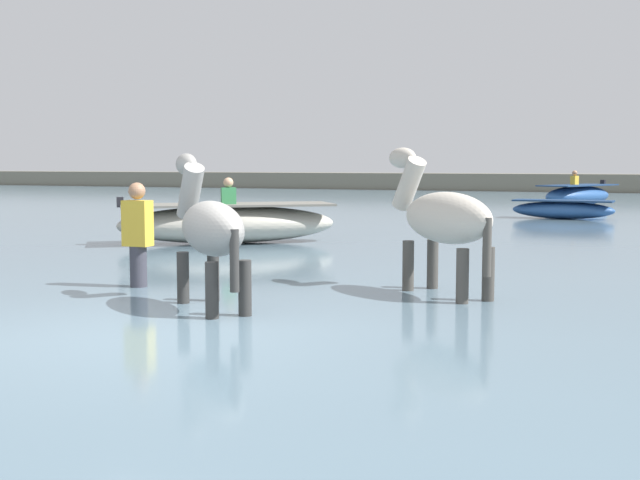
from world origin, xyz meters
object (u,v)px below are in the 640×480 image
(horse_trailing_pinto, at_px, (443,222))
(boat_near_starboard, at_px, (563,209))
(boat_mid_outer, at_px, (228,223))
(boat_far_offshore, at_px, (578,195))
(horse_lead_grey, at_px, (210,233))
(person_onlooker_left, at_px, (138,247))

(horse_trailing_pinto, height_order, boat_near_starboard, horse_trailing_pinto)
(boat_near_starboard, height_order, boat_mid_outer, boat_mid_outer)
(boat_near_starboard, height_order, boat_far_offshore, boat_far_offshore)
(horse_lead_grey, bearing_deg, person_onlooker_left, 147.96)
(horse_trailing_pinto, xyz_separation_m, boat_mid_outer, (-5.11, 4.39, -0.45))
(boat_near_starboard, bearing_deg, horse_lead_grey, -96.56)
(boat_near_starboard, distance_m, boat_far_offshore, 6.98)
(boat_far_offshore, bearing_deg, boat_near_starboard, -87.78)
(boat_mid_outer, relative_size, person_onlooker_left, 2.42)
(horse_lead_grey, bearing_deg, boat_near_starboard, 83.44)
(horse_trailing_pinto, height_order, person_onlooker_left, horse_trailing_pinto)
(horse_trailing_pinto, bearing_deg, boat_mid_outer, 139.33)
(horse_lead_grey, height_order, horse_trailing_pinto, horse_trailing_pinto)
(boat_mid_outer, distance_m, person_onlooker_left, 5.44)
(horse_lead_grey, distance_m, person_onlooker_left, 1.82)
(boat_near_starboard, bearing_deg, person_onlooker_left, -102.84)
(boat_far_offshore, distance_m, person_onlooker_left, 21.58)
(horse_lead_grey, bearing_deg, boat_far_offshore, 86.17)
(horse_lead_grey, height_order, boat_far_offshore, horse_lead_grey)
(horse_lead_grey, relative_size, boat_mid_outer, 0.50)
(boat_near_starboard, bearing_deg, horse_trailing_pinto, -89.20)
(person_onlooker_left, bearing_deg, horse_lead_grey, -32.04)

